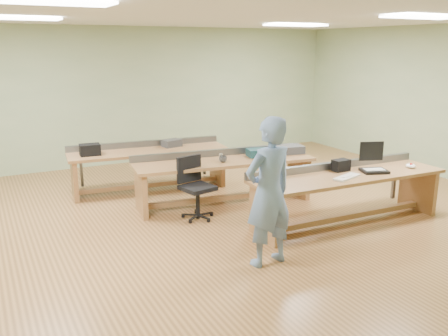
{
  "coord_description": "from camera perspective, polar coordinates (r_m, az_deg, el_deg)",
  "views": [
    {
      "loc": [
        -3.2,
        -6.33,
        2.57
      ],
      "look_at": [
        -0.18,
        -0.6,
        0.91
      ],
      "focal_mm": 38.0,
      "sensor_mm": 36.0,
      "label": 1
    }
  ],
  "objects": [
    {
      "name": "parts_bin_grey",
      "position": [
        8.39,
        7.81,
        2.23
      ],
      "size": [
        0.54,
        0.39,
        0.13
      ],
      "primitive_type": "cube",
      "rotation": [
        0.0,
        0.0,
        -0.17
      ],
      "color": "#323234",
      "rests_on": "workbench_mid"
    },
    {
      "name": "keyboard",
      "position": [
        6.97,
        14.56,
        -1.07
      ],
      "size": [
        0.51,
        0.3,
        0.03
      ],
      "primitive_type": "cube",
      "rotation": [
        0.0,
        0.0,
        0.31
      ],
      "color": "beige",
      "rests_on": "workbench_front"
    },
    {
      "name": "ceiling",
      "position": [
        7.1,
        -1.0,
        17.89
      ],
      "size": [
        10.0,
        10.0,
        0.0
      ],
      "primitive_type": "plane",
      "color": "silver",
      "rests_on": "wall_back"
    },
    {
      "name": "tray_back",
      "position": [
        8.93,
        -6.31,
        3.01
      ],
      "size": [
        0.37,
        0.3,
        0.13
      ],
      "primitive_type": "cube",
      "rotation": [
        0.0,
        0.0,
        0.19
      ],
      "color": "#323234",
      "rests_on": "workbench_back"
    },
    {
      "name": "person",
      "position": [
        5.61,
        5.4,
        -2.93
      ],
      "size": [
        0.71,
        0.51,
        1.81
      ],
      "primitive_type": "imported",
      "rotation": [
        0.0,
        0.0,
        3.27
      ],
      "color": "#6883AA",
      "rests_on": "floor"
    },
    {
      "name": "laptop_base",
      "position": [
        7.41,
        17.62,
        -0.33
      ],
      "size": [
        0.45,
        0.41,
        0.04
      ],
      "primitive_type": "cube",
      "rotation": [
        0.0,
        0.0,
        -0.36
      ],
      "color": "black",
      "rests_on": "workbench_front"
    },
    {
      "name": "fluor_panels",
      "position": [
        7.1,
        -0.99,
        17.64
      ],
      "size": [
        6.2,
        3.5,
        0.03
      ],
      "color": "white",
      "rests_on": "ceiling"
    },
    {
      "name": "floor",
      "position": [
        7.54,
        -0.9,
        -5.5
      ],
      "size": [
        10.0,
        10.0,
        0.0
      ],
      "primitive_type": "plane",
      "color": "#A4713E",
      "rests_on": "ground"
    },
    {
      "name": "parts_bin_teal",
      "position": [
        8.1,
        4.13,
        1.86
      ],
      "size": [
        0.41,
        0.34,
        0.13
      ],
      "primitive_type": "cube",
      "rotation": [
        0.0,
        0.0,
        -0.22
      ],
      "color": "#12333B",
      "rests_on": "workbench_mid"
    },
    {
      "name": "laptop_screen",
      "position": [
        7.48,
        17.32,
        1.96
      ],
      "size": [
        0.35,
        0.15,
        0.29
      ],
      "primitive_type": "cube",
      "rotation": [
        0.0,
        0.0,
        -0.36
      ],
      "color": "black",
      "rests_on": "laptop_base"
    },
    {
      "name": "storage_box_back",
      "position": [
        8.47,
        -15.83,
        2.13
      ],
      "size": [
        0.36,
        0.27,
        0.19
      ],
      "primitive_type": "cube",
      "rotation": [
        0.0,
        0.0,
        -0.09
      ],
      "color": "black",
      "rests_on": "workbench_back"
    },
    {
      "name": "workbench_front",
      "position": [
        7.26,
        14.53,
        -2.14
      ],
      "size": [
        3.08,
        0.94,
        0.86
      ],
      "rotation": [
        0.0,
        0.0,
        -0.04
      ],
      "color": "#A87746",
      "rests_on": "floor"
    },
    {
      "name": "camera_bag",
      "position": [
        7.34,
        13.88,
        0.33
      ],
      "size": [
        0.26,
        0.18,
        0.17
      ],
      "primitive_type": "cube",
      "rotation": [
        0.0,
        0.0,
        0.04
      ],
      "color": "black",
      "rests_on": "workbench_front"
    },
    {
      "name": "workbench_mid",
      "position": [
        7.9,
        -0.05,
        -0.33
      ],
      "size": [
        3.08,
        1.18,
        0.86
      ],
      "rotation": [
        0.0,
        0.0,
        -0.13
      ],
      "color": "#A87746",
      "rests_on": "floor"
    },
    {
      "name": "drinks_can",
      "position": [
        7.74,
        -0.37,
        1.28
      ],
      "size": [
        0.08,
        0.08,
        0.12
      ],
      "primitive_type": "cylinder",
      "rotation": [
        0.0,
        0.0,
        -0.24
      ],
      "color": "silver",
      "rests_on": "workbench_mid"
    },
    {
      "name": "task_chair",
      "position": [
        7.28,
        -3.42,
        -3.39
      ],
      "size": [
        0.61,
        0.61,
        0.95
      ],
      "rotation": [
        0.0,
        0.0,
        0.21
      ],
      "color": "black",
      "rests_on": "floor"
    },
    {
      "name": "wall_right",
      "position": [
        10.41,
        24.64,
        7.23
      ],
      "size": [
        0.04,
        8.0,
        3.0
      ],
      "primitive_type": "cube",
      "color": "#A3B589",
      "rests_on": "floor"
    },
    {
      "name": "wall_front",
      "position": [
        4.1,
        25.23,
        -2.14
      ],
      "size": [
        10.0,
        0.04,
        3.0
      ],
      "primitive_type": "cube",
      "color": "#A3B589",
      "rests_on": "floor"
    },
    {
      "name": "workbench_back",
      "position": [
        8.76,
        -9.04,
        0.95
      ],
      "size": [
        2.91,
        1.07,
        0.86
      ],
      "rotation": [
        0.0,
        0.0,
        -0.11
      ],
      "color": "#A87746",
      "rests_on": "floor"
    },
    {
      "name": "trackball_mouse",
      "position": [
        7.85,
        21.54,
        0.24
      ],
      "size": [
        0.15,
        0.17,
        0.07
      ],
      "primitive_type": "ellipsoid",
      "rotation": [
        0.0,
        0.0,
        0.14
      ],
      "color": "white",
      "rests_on": "workbench_front"
    },
    {
      "name": "mug",
      "position": [
        7.67,
        -0.12,
        1.08
      ],
      "size": [
        0.17,
        0.17,
        0.1
      ],
      "primitive_type": "imported",
      "rotation": [
        0.0,
        0.0,
        0.42
      ],
      "color": "#323234",
      "rests_on": "workbench_mid"
    },
    {
      "name": "wall_back",
      "position": [
        10.87,
        -10.63,
        8.53
      ],
      "size": [
        10.0,
        0.04,
        3.0
      ],
      "primitive_type": "cube",
      "color": "#A3B589",
      "rests_on": "floor"
    }
  ]
}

